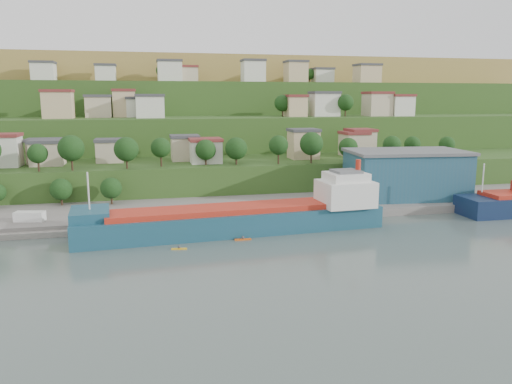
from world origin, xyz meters
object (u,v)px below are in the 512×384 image
object	(u,v)px
warehouse	(406,174)
caravan	(30,218)
cargo_ship_near	(243,220)
kayak_orange	(243,239)

from	to	relation	value
warehouse	caravan	bearing A→B (deg)	-170.45
warehouse	cargo_ship_near	bearing A→B (deg)	-153.34
cargo_ship_near	warehouse	bearing A→B (deg)	17.40
caravan	kayak_orange	distance (m)	47.79
warehouse	caravan	size ratio (longest dim) A/B	5.22
cargo_ship_near	warehouse	world-z (taller)	cargo_ship_near
cargo_ship_near	warehouse	distance (m)	52.90
caravan	kayak_orange	world-z (taller)	caravan
warehouse	kayak_orange	xyz separation A→B (m)	(-50.33, -25.13, -8.18)
warehouse	caravan	world-z (taller)	warehouse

